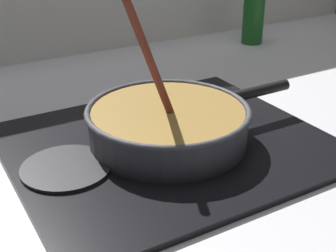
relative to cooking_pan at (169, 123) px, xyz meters
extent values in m
cube|color=#B7B7BC|center=(-0.07, -0.16, -0.07)|extent=(2.40, 1.60, 0.04)
cube|color=black|center=(0.00, 0.00, -0.04)|extent=(0.56, 0.48, 0.01)
torus|color=#592D0C|center=(0.00, 0.00, -0.03)|extent=(0.18, 0.18, 0.01)
cylinder|color=#262628|center=(-0.20, 0.00, -0.03)|extent=(0.15, 0.15, 0.01)
cylinder|color=#38383D|center=(0.00, 0.00, -0.01)|extent=(0.29, 0.29, 0.06)
cylinder|color=olive|center=(0.00, 0.00, 0.00)|extent=(0.27, 0.27, 0.06)
torus|color=#38383D|center=(0.00, 0.00, 0.03)|extent=(0.30, 0.30, 0.01)
cylinder|color=black|center=(0.21, 0.00, 0.02)|extent=(0.14, 0.02, 0.02)
cylinder|color=beige|center=(-0.05, 0.05, 0.02)|extent=(0.03, 0.03, 0.01)
cylinder|color=#E5CC7A|center=(-0.01, 0.09, 0.02)|extent=(0.03, 0.03, 0.01)
cylinder|color=#EDD88C|center=(0.10, -0.03, 0.02)|extent=(0.04, 0.04, 0.01)
cylinder|color=#EDD88C|center=(-0.01, 0.04, 0.02)|extent=(0.04, 0.04, 0.01)
cylinder|color=#E5CC7A|center=(0.04, -0.03, 0.02)|extent=(0.04, 0.04, 0.01)
cylinder|color=beige|center=(0.03, 0.08, 0.02)|extent=(0.03, 0.03, 0.01)
cylinder|color=maroon|center=(-0.04, 0.01, 0.14)|extent=(0.09, 0.07, 0.26)
cube|color=brown|center=(0.00, -0.01, 0.01)|extent=(0.05, 0.05, 0.01)
cylinder|color=#19591E|center=(0.58, 0.47, 0.04)|extent=(0.07, 0.07, 0.17)
camera|label=1|loc=(-0.39, -0.66, 0.36)|focal=50.21mm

